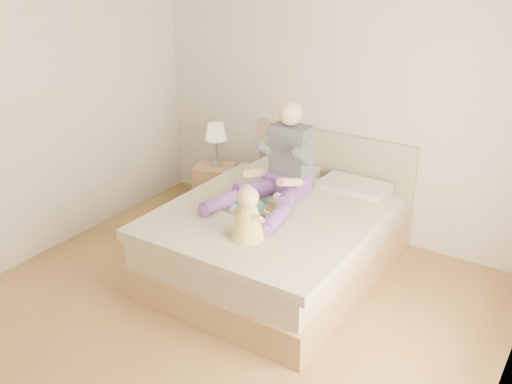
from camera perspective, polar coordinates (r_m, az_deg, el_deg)
The scene contains 7 objects.
room at distance 3.73m, azimuth -4.72°, elevation 5.07°, with size 4.02×4.22×2.71m.
bed at distance 5.07m, azimuth 2.44°, elevation -4.27°, with size 1.70×2.18×1.00m.
nightstand at distance 6.22m, azimuth -4.09°, elevation 0.52°, with size 0.50×0.47×0.50m.
lamp at distance 6.00m, azimuth -4.02°, elevation 5.77°, with size 0.23×0.23×0.46m.
adult at distance 4.99m, azimuth 2.40°, elevation 2.17°, with size 0.73×1.04×0.87m.
tray at distance 4.81m, azimuth 0.04°, elevation -1.58°, with size 0.50×0.42×0.13m.
baby at distance 4.32m, azimuth -0.76°, elevation -2.55°, with size 0.28×0.38×0.43m.
Camera 1 is at (2.26, -2.77, 2.71)m, focal length 40.00 mm.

